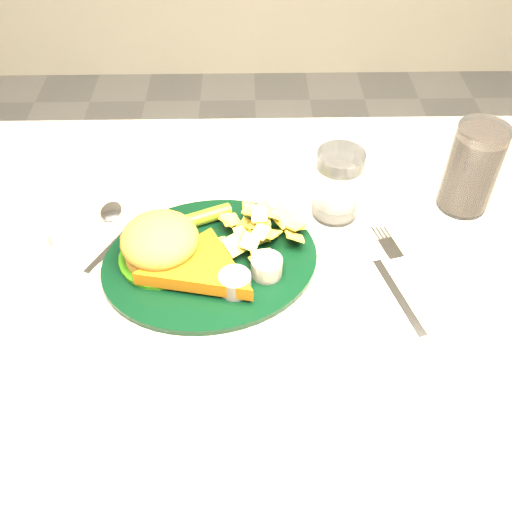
{
  "coord_description": "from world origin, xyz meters",
  "views": [
    {
      "loc": [
        -0.04,
        -0.57,
        1.36
      ],
      "look_at": [
        -0.03,
        -0.03,
        0.8
      ],
      "focal_mm": 40.0,
      "sensor_mm": 36.0,
      "label": 1
    }
  ],
  "objects_px": {
    "water_glass": "(338,184)",
    "table": "(271,400)",
    "fork_napkin": "(397,291)",
    "dinner_plate": "(209,246)",
    "cola_glass": "(472,169)"
  },
  "relations": [
    {
      "from": "water_glass",
      "to": "cola_glass",
      "type": "height_order",
      "value": "cola_glass"
    },
    {
      "from": "dinner_plate",
      "to": "fork_napkin",
      "type": "relative_size",
      "value": 1.69
    },
    {
      "from": "cola_glass",
      "to": "water_glass",
      "type": "bearing_deg",
      "value": -175.63
    },
    {
      "from": "cola_glass",
      "to": "table",
      "type": "bearing_deg",
      "value": -156.36
    },
    {
      "from": "dinner_plate",
      "to": "water_glass",
      "type": "height_order",
      "value": "water_glass"
    },
    {
      "from": "table",
      "to": "fork_napkin",
      "type": "xyz_separation_m",
      "value": [
        0.17,
        -0.05,
        0.38
      ]
    },
    {
      "from": "dinner_plate",
      "to": "water_glass",
      "type": "distance_m",
      "value": 0.22
    },
    {
      "from": "dinner_plate",
      "to": "fork_napkin",
      "type": "bearing_deg",
      "value": -27.33
    },
    {
      "from": "dinner_plate",
      "to": "fork_napkin",
      "type": "distance_m",
      "value": 0.27
    },
    {
      "from": "water_glass",
      "to": "fork_napkin",
      "type": "bearing_deg",
      "value": -68.85
    },
    {
      "from": "dinner_plate",
      "to": "water_glass",
      "type": "relative_size",
      "value": 2.74
    },
    {
      "from": "cola_glass",
      "to": "fork_napkin",
      "type": "xyz_separation_m",
      "value": [
        -0.14,
        -0.19,
        -0.07
      ]
    },
    {
      "from": "water_glass",
      "to": "fork_napkin",
      "type": "distance_m",
      "value": 0.19
    },
    {
      "from": "water_glass",
      "to": "table",
      "type": "bearing_deg",
      "value": -129.96
    },
    {
      "from": "table",
      "to": "dinner_plate",
      "type": "distance_m",
      "value": 0.42
    }
  ]
}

